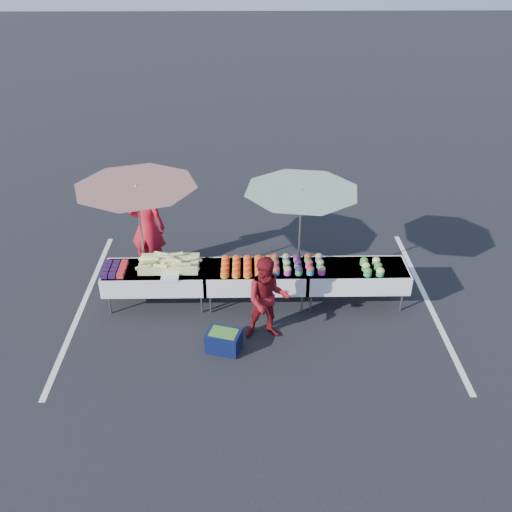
{
  "coord_description": "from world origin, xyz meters",
  "views": [
    {
      "loc": [
        -0.15,
        -8.68,
        6.11
      ],
      "look_at": [
        0.0,
        0.0,
        1.0
      ],
      "focal_mm": 40.0,
      "sensor_mm": 36.0,
      "label": 1
    }
  ],
  "objects_px": {
    "table_left": "(156,277)",
    "customer": "(267,299)",
    "umbrella_right": "(301,200)",
    "vendor": "(147,227)",
    "storage_bin": "(224,341)",
    "table_center": "(256,276)",
    "table_right": "(355,275)",
    "umbrella_left": "(137,196)"
  },
  "relations": [
    {
      "from": "umbrella_left",
      "to": "umbrella_right",
      "type": "distance_m",
      "value": 2.86
    },
    {
      "from": "vendor",
      "to": "storage_bin",
      "type": "xyz_separation_m",
      "value": [
        1.55,
        -2.53,
        -0.78
      ]
    },
    {
      "from": "table_center",
      "to": "vendor",
      "type": "height_order",
      "value": "vendor"
    },
    {
      "from": "table_center",
      "to": "table_right",
      "type": "xyz_separation_m",
      "value": [
        1.8,
        0.0,
        0.0
      ]
    },
    {
      "from": "umbrella_left",
      "to": "umbrella_right",
      "type": "xyz_separation_m",
      "value": [
        2.86,
        0.0,
        -0.1
      ]
    },
    {
      "from": "table_center",
      "to": "table_left",
      "type": "bearing_deg",
      "value": 180.0
    },
    {
      "from": "table_center",
      "to": "umbrella_right",
      "type": "xyz_separation_m",
      "value": [
        0.8,
        0.4,
        1.32
      ]
    },
    {
      "from": "customer",
      "to": "storage_bin",
      "type": "relative_size",
      "value": 2.41
    },
    {
      "from": "table_right",
      "to": "storage_bin",
      "type": "height_order",
      "value": "table_right"
    },
    {
      "from": "vendor",
      "to": "customer",
      "type": "height_order",
      "value": "vendor"
    },
    {
      "from": "vendor",
      "to": "storage_bin",
      "type": "bearing_deg",
      "value": 132.73
    },
    {
      "from": "vendor",
      "to": "umbrella_right",
      "type": "relative_size",
      "value": 0.78
    },
    {
      "from": "vendor",
      "to": "storage_bin",
      "type": "height_order",
      "value": "vendor"
    },
    {
      "from": "table_left",
      "to": "customer",
      "type": "height_order",
      "value": "customer"
    },
    {
      "from": "table_right",
      "to": "umbrella_left",
      "type": "bearing_deg",
      "value": 174.09
    },
    {
      "from": "umbrella_left",
      "to": "umbrella_right",
      "type": "height_order",
      "value": "umbrella_left"
    },
    {
      "from": "vendor",
      "to": "customer",
      "type": "bearing_deg",
      "value": 147.36
    },
    {
      "from": "umbrella_right",
      "to": "storage_bin",
      "type": "bearing_deg",
      "value": -127.89
    },
    {
      "from": "table_left",
      "to": "umbrella_left",
      "type": "xyz_separation_m",
      "value": [
        -0.26,
        0.4,
        1.42
      ]
    },
    {
      "from": "table_center",
      "to": "umbrella_left",
      "type": "bearing_deg",
      "value": 169.02
    },
    {
      "from": "vendor",
      "to": "umbrella_right",
      "type": "height_order",
      "value": "umbrella_right"
    },
    {
      "from": "vendor",
      "to": "storage_bin",
      "type": "distance_m",
      "value": 3.07
    },
    {
      "from": "storage_bin",
      "to": "customer",
      "type": "bearing_deg",
      "value": 42.58
    },
    {
      "from": "umbrella_right",
      "to": "storage_bin",
      "type": "xyz_separation_m",
      "value": [
        -1.35,
        -1.73,
        -1.72
      ]
    },
    {
      "from": "table_left",
      "to": "table_center",
      "type": "height_order",
      "value": "same"
    },
    {
      "from": "umbrella_right",
      "to": "vendor",
      "type": "bearing_deg",
      "value": 164.63
    },
    {
      "from": "customer",
      "to": "storage_bin",
      "type": "distance_m",
      "value": 0.99
    },
    {
      "from": "table_center",
      "to": "table_right",
      "type": "bearing_deg",
      "value": 0.0
    },
    {
      "from": "table_center",
      "to": "customer",
      "type": "relative_size",
      "value": 1.23
    },
    {
      "from": "customer",
      "to": "table_center",
      "type": "bearing_deg",
      "value": 95.64
    },
    {
      "from": "table_center",
      "to": "storage_bin",
      "type": "height_order",
      "value": "table_center"
    },
    {
      "from": "storage_bin",
      "to": "table_center",
      "type": "bearing_deg",
      "value": 84.56
    },
    {
      "from": "table_left",
      "to": "vendor",
      "type": "bearing_deg",
      "value": 103.96
    },
    {
      "from": "customer",
      "to": "storage_bin",
      "type": "bearing_deg",
      "value": -158.61
    },
    {
      "from": "table_left",
      "to": "umbrella_left",
      "type": "distance_m",
      "value": 1.5
    },
    {
      "from": "vendor",
      "to": "storage_bin",
      "type": "relative_size",
      "value": 3.07
    },
    {
      "from": "table_left",
      "to": "umbrella_right",
      "type": "bearing_deg",
      "value": 8.75
    },
    {
      "from": "customer",
      "to": "umbrella_right",
      "type": "distance_m",
      "value": 1.91
    },
    {
      "from": "table_left",
      "to": "vendor",
      "type": "relative_size",
      "value": 0.96
    },
    {
      "from": "table_center",
      "to": "vendor",
      "type": "bearing_deg",
      "value": 150.3
    },
    {
      "from": "table_left",
      "to": "umbrella_right",
      "type": "height_order",
      "value": "umbrella_right"
    },
    {
      "from": "storage_bin",
      "to": "umbrella_left",
      "type": "bearing_deg",
      "value": 148.05
    }
  ]
}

